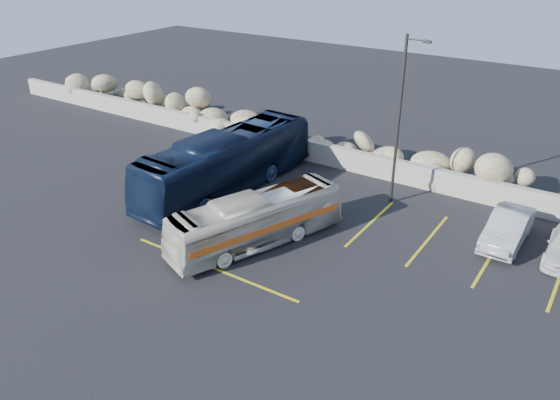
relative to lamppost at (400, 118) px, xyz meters
The scene contains 8 objects.
ground 10.73m from the lamppost, 105.05° to the right, with size 90.00×90.00×0.00m, color black.
seawall 5.14m from the lamppost, 135.63° to the left, with size 60.00×0.40×1.20m, color gray.
riprap_pile 5.40m from the lamppost, 124.63° to the left, with size 54.00×2.80×2.60m, color #857757, non-canonical shape.
parking_lines 6.18m from the lamppost, 62.01° to the right, with size 18.16×9.36×0.01m.
lamppost is the anchor object (origin of this frame).
vintage_bus 8.15m from the lamppost, 115.44° to the right, with size 1.85×7.89×2.20m, color beige.
tour_coach 8.74m from the lamppost, 157.05° to the right, with size 2.54×10.86×3.02m, color #0F1932.
car_b 6.68m from the lamppost, ahead, with size 1.43×4.11×1.35m, color #AEAEB3.
Camera 1 is at (11.20, -13.38, 11.90)m, focal length 35.00 mm.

